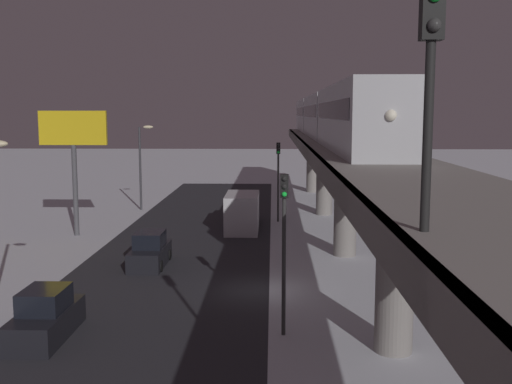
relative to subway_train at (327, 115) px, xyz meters
The scene contains 12 objects.
ground_plane 23.85m from the subway_train, 76.25° to the left, with size 240.00×240.00×0.00m, color silver.
avenue_asphalt 25.36m from the subway_train, 64.92° to the left, with size 11.00×91.61×0.01m, color #28282D.
elevated_railway 21.79m from the subway_train, 89.76° to the left, with size 5.00×91.61×6.78m.
subway_train is the anchor object (origin of this frame).
rail_signal 40.98m from the subway_train, 87.28° to the left, with size 0.36×0.41×4.00m.
sedan_black 21.86m from the subway_train, 55.68° to the left, with size 1.91×4.46×1.97m.
sedan_black_2 32.20m from the subway_train, 64.77° to the left, with size 1.80×4.39×1.97m.
box_truck 11.25m from the subway_train, 38.86° to the left, with size 2.40×7.40×2.80m.
traffic_light_near 28.35m from the subway_train, 81.75° to the left, with size 0.32×0.44×6.40m.
traffic_light_mid 6.37m from the subway_train, 30.12° to the left, with size 0.32×0.44×6.40m.
commercial_billboard 20.40m from the subway_train, 24.08° to the left, with size 4.80×0.36×8.90m.
street_lamp_far 16.96m from the subway_train, 11.79° to the right, with size 1.35×0.44×7.65m.
Camera 1 is at (-0.82, 29.28, 8.73)m, focal length 42.64 mm.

